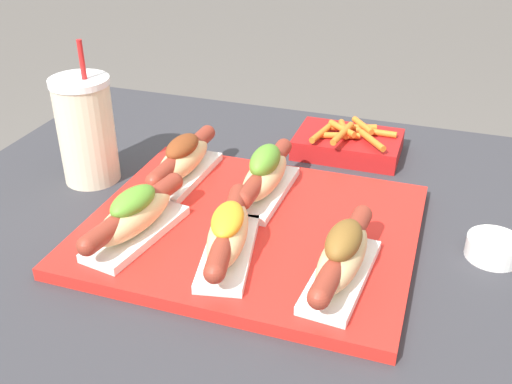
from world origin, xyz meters
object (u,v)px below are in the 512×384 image
(hot_dog_0, at_px, (135,216))
(drink_cup, at_px, (86,130))
(hot_dog_1, at_px, (228,234))
(hot_dog_2, at_px, (342,256))
(serving_tray, at_px, (251,229))
(hot_dog_3, at_px, (183,159))
(hot_dog_4, at_px, (265,175))
(fries_basket, at_px, (348,143))
(sauce_bowl, at_px, (494,247))

(hot_dog_0, height_order, drink_cup, drink_cup)
(hot_dog_1, height_order, hot_dog_2, hot_dog_2)
(serving_tray, relative_size, hot_dog_3, 2.17)
(hot_dog_4, distance_m, fries_basket, 0.24)
(hot_dog_0, bearing_deg, hot_dog_3, 93.06)
(hot_dog_4, bearing_deg, hot_dog_2, -47.68)
(drink_cup, bearing_deg, hot_dog_4, 1.70)
(sauce_bowl, relative_size, drink_cup, 0.31)
(hot_dog_1, relative_size, sauce_bowl, 2.83)
(hot_dog_1, xyz_separation_m, hot_dog_4, (-0.00, 0.16, 0.00))
(sauce_bowl, distance_m, drink_cup, 0.63)
(serving_tray, xyz_separation_m, hot_dog_2, (0.14, -0.08, 0.04))
(hot_dog_2, relative_size, hot_dog_3, 1.00)
(hot_dog_4, distance_m, sauce_bowl, 0.33)
(hot_dog_1, distance_m, hot_dog_4, 0.16)
(hot_dog_3, height_order, fries_basket, hot_dog_3)
(hot_dog_2, height_order, fries_basket, hot_dog_2)
(hot_dog_0, relative_size, sauce_bowl, 2.84)
(hot_dog_4, height_order, fries_basket, hot_dog_4)
(hot_dog_2, bearing_deg, serving_tray, 149.60)
(serving_tray, relative_size, hot_dog_4, 2.17)
(serving_tray, relative_size, fries_basket, 2.47)
(hot_dog_3, relative_size, hot_dog_4, 1.00)
(hot_dog_2, distance_m, hot_dog_3, 0.34)
(hot_dog_0, relative_size, hot_dog_4, 0.99)
(hot_dog_2, xyz_separation_m, hot_dog_3, (-0.29, 0.18, -0.00))
(hot_dog_1, bearing_deg, fries_basket, 78.05)
(serving_tray, distance_m, sauce_bowl, 0.33)
(hot_dog_1, distance_m, fries_basket, 0.39)
(fries_basket, bearing_deg, hot_dog_1, -101.95)
(hot_dog_1, relative_size, hot_dog_3, 0.98)
(hot_dog_1, xyz_separation_m, sauce_bowl, (0.33, 0.13, -0.04))
(hot_dog_0, height_order, hot_dog_3, same)
(hot_dog_1, relative_size, fries_basket, 1.12)
(hot_dog_0, xyz_separation_m, drink_cup, (-0.17, 0.15, 0.04))
(hot_dog_3, relative_size, drink_cup, 0.89)
(hot_dog_1, bearing_deg, drink_cup, 152.83)
(hot_dog_0, bearing_deg, sauce_bowl, 16.26)
(hot_dog_2, xyz_separation_m, fries_basket, (-0.07, 0.39, -0.03))
(drink_cup, bearing_deg, hot_dog_0, -42.65)
(hot_dog_4, bearing_deg, drink_cup, -178.30)
(sauce_bowl, bearing_deg, hot_dog_2, -142.48)
(hot_dog_1, distance_m, hot_dog_3, 0.22)
(fries_basket, bearing_deg, drink_cup, -149.01)
(hot_dog_0, distance_m, hot_dog_2, 0.28)
(hot_dog_1, xyz_separation_m, fries_basket, (0.08, 0.38, -0.03))
(hot_dog_2, relative_size, fries_basket, 1.13)
(hot_dog_0, bearing_deg, hot_dog_4, 51.49)
(serving_tray, height_order, hot_dog_1, hot_dog_1)
(hot_dog_4, distance_m, drink_cup, 0.30)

